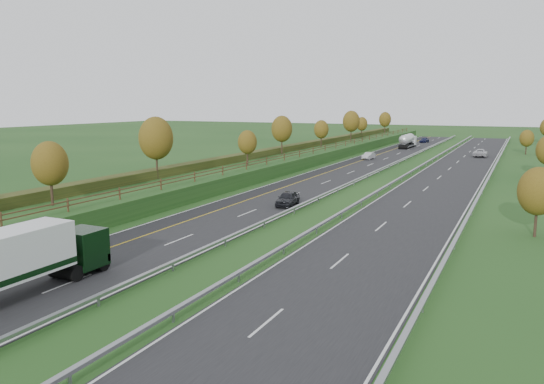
{
  "coord_description": "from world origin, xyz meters",
  "views": [
    {
      "loc": [
        26.7,
        -24.34,
        11.31
      ],
      "look_at": [
        3.45,
        24.33,
        2.2
      ],
      "focal_mm": 35.0,
      "sensor_mm": 36.0,
      "label": 1
    }
  ],
  "objects_px": {
    "road_tanker": "(408,140)",
    "car_small_far": "(424,140)",
    "car_dark_near": "(288,198)",
    "car_silver_mid": "(369,156)",
    "car_oncoming": "(480,153)"
  },
  "relations": [
    {
      "from": "car_small_far",
      "to": "car_dark_near",
      "type": "bearing_deg",
      "value": -82.82
    },
    {
      "from": "car_dark_near",
      "to": "car_oncoming",
      "type": "height_order",
      "value": "car_oncoming"
    },
    {
      "from": "road_tanker",
      "to": "car_oncoming",
      "type": "bearing_deg",
      "value": -41.7
    },
    {
      "from": "car_dark_near",
      "to": "car_silver_mid",
      "type": "bearing_deg",
      "value": 88.0
    },
    {
      "from": "car_dark_near",
      "to": "road_tanker",
      "type": "bearing_deg",
      "value": 84.95
    },
    {
      "from": "car_dark_near",
      "to": "car_small_far",
      "type": "height_order",
      "value": "car_dark_near"
    },
    {
      "from": "car_dark_near",
      "to": "car_silver_mid",
      "type": "height_order",
      "value": "car_dark_near"
    },
    {
      "from": "road_tanker",
      "to": "car_small_far",
      "type": "bearing_deg",
      "value": 87.72
    },
    {
      "from": "road_tanker",
      "to": "car_small_far",
      "type": "distance_m",
      "value": 19.86
    },
    {
      "from": "car_dark_near",
      "to": "car_small_far",
      "type": "bearing_deg",
      "value": 84.04
    },
    {
      "from": "car_silver_mid",
      "to": "car_small_far",
      "type": "distance_m",
      "value": 51.5
    },
    {
      "from": "road_tanker",
      "to": "car_dark_near",
      "type": "relative_size",
      "value": 2.42
    },
    {
      "from": "car_silver_mid",
      "to": "car_oncoming",
      "type": "bearing_deg",
      "value": 43.54
    },
    {
      "from": "car_silver_mid",
      "to": "car_oncoming",
      "type": "relative_size",
      "value": 0.71
    },
    {
      "from": "car_silver_mid",
      "to": "car_oncoming",
      "type": "xyz_separation_m",
      "value": [
        19.94,
        15.14,
        0.13
      ]
    }
  ]
}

